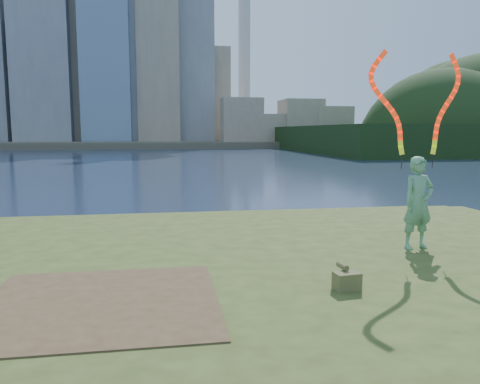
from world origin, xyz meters
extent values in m
plane|color=#18243D|center=(0.00, 0.00, 0.00)|extent=(320.00, 320.00, 0.00)
cube|color=#354418|center=(0.00, -2.50, 0.15)|extent=(20.00, 18.00, 0.30)
cube|color=#354418|center=(0.00, -2.20, 0.40)|extent=(17.00, 15.00, 0.30)
cube|color=#354418|center=(0.00, -2.00, 0.65)|extent=(14.00, 12.00, 0.30)
cube|color=#47331E|center=(-2.20, -3.20, 0.81)|extent=(3.20, 3.00, 0.02)
cube|color=#484335|center=(0.00, 95.00, 0.60)|extent=(320.00, 40.00, 1.20)
cylinder|color=silver|center=(18.00, 102.00, 30.20)|extent=(2.80, 2.80, 58.00)
imported|color=#127133|center=(3.73, -1.06, 1.73)|extent=(0.74, 0.54, 1.86)
cylinder|color=black|center=(3.36, -0.99, 2.56)|extent=(0.02, 0.02, 0.30)
cylinder|color=black|center=(4.10, -0.88, 2.56)|extent=(0.02, 0.02, 0.30)
cube|color=brown|center=(1.36, -3.23, 0.93)|extent=(0.40, 0.30, 0.27)
cylinder|color=brown|center=(1.36, -3.05, 1.11)|extent=(0.12, 0.26, 0.09)
camera|label=1|loc=(-1.30, -9.62, 3.15)|focal=35.00mm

